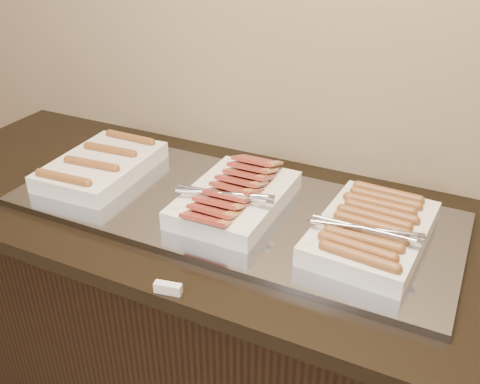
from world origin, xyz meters
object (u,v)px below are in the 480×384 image
dish_left (102,165)px  dish_center (235,197)px  counter (230,333)px  dish_right (371,230)px  warming_tray (231,209)px

dish_left → dish_center: bearing=-3.0°
dish_left → counter: bearing=-2.5°
dish_right → warming_tray: bearing=-176.9°
dish_right → dish_center: bearing=-176.3°
counter → dish_right: (0.39, -0.00, 0.50)m
counter → warming_tray: bearing=0.0°
counter → dish_center: bearing=-10.3°
warming_tray → dish_center: dish_center is taller
counter → dish_center: size_ratio=5.34×
counter → dish_left: 0.65m
dish_center → dish_right: 0.37m
counter → warming_tray: 0.46m
dish_left → dish_center: (0.45, -0.00, 0.01)m
warming_tray → dish_right: (0.38, -0.00, 0.04)m
dish_left → dish_right: dish_right is taller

